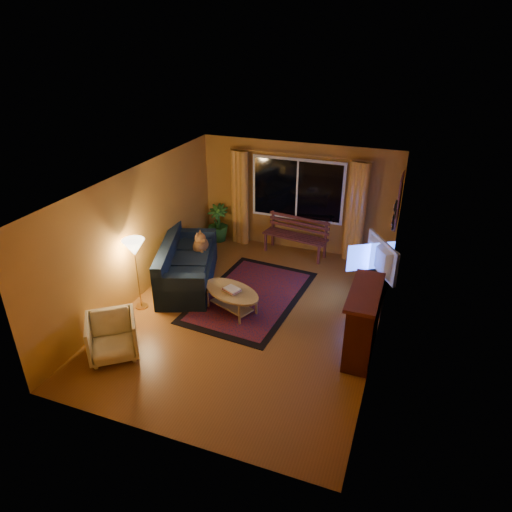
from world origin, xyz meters
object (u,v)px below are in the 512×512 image
(floor_lamp, at_px, (138,275))
(tv_console, at_px, (372,286))
(armchair, at_px, (112,335))
(coffee_table, at_px, (232,301))
(sofa, at_px, (188,263))
(bench, at_px, (295,245))

(floor_lamp, height_order, tv_console, floor_lamp)
(armchair, bearing_deg, coffee_table, 17.65)
(tv_console, bearing_deg, sofa, -162.78)
(floor_lamp, xyz_separation_m, coffee_table, (1.64, 0.47, -0.47))
(sofa, relative_size, floor_lamp, 1.62)
(bench, height_order, coffee_table, bench)
(armchair, relative_size, tv_console, 0.57)
(coffee_table, distance_m, tv_console, 2.72)
(coffee_table, relative_size, tv_console, 0.90)
(bench, relative_size, tv_console, 1.11)
(tv_console, bearing_deg, coffee_table, -143.71)
(sofa, bearing_deg, bench, 30.44)
(sofa, bearing_deg, coffee_table, -47.86)
(armchair, relative_size, floor_lamp, 0.55)
(armchair, xyz_separation_m, floor_lamp, (-0.37, 1.33, 0.31))
(floor_lamp, bearing_deg, bench, 56.50)
(floor_lamp, bearing_deg, coffee_table, 16.05)
(floor_lamp, bearing_deg, armchair, -74.62)
(bench, bearing_deg, sofa, -120.32)
(floor_lamp, distance_m, tv_console, 4.41)
(bench, relative_size, armchair, 1.94)
(floor_lamp, height_order, coffee_table, floor_lamp)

